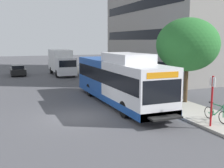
{
  "coord_description": "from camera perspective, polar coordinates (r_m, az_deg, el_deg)",
  "views": [
    {
      "loc": [
        -3.9,
        -15.25,
        4.49
      ],
      "look_at": [
        2.88,
        1.45,
        1.6
      ],
      "focal_mm": 43.78,
      "sensor_mm": 36.0,
      "label": 1
    }
  ],
  "objects": [
    {
      "name": "parked_car_far_lane",
      "position": [
        37.61,
        -19.07,
        2.76
      ],
      "size": [
        1.8,
        4.5,
        1.33
      ],
      "color": "black",
      "rests_on": "ground"
    },
    {
      "name": "transit_bus",
      "position": [
        19.41,
        1.38,
        0.85
      ],
      "size": [
        2.58,
        12.25,
        3.65
      ],
      "color": "white",
      "rests_on": "ground"
    },
    {
      "name": "street_tree_near_stop",
      "position": [
        19.78,
        15.5,
        7.92
      ],
      "size": [
        4.33,
        4.33,
        5.9
      ],
      "color": "#4C3823",
      "rests_on": "sidewalk_curb"
    },
    {
      "name": "bicycle_parked",
      "position": [
        15.96,
        20.85,
        -5.74
      ],
      "size": [
        0.52,
        1.76,
        1.02
      ],
      "color": "black",
      "rests_on": "sidewalk_curb"
    },
    {
      "name": "ground_plane",
      "position": [
        23.99,
        -12.35,
        -1.89
      ],
      "size": [
        120.0,
        120.0,
        0.0
      ],
      "primitive_type": "plane",
      "color": "#4C4C51"
    },
    {
      "name": "sidewalk_curb",
      "position": [
        24.29,
        4.98,
        -1.41
      ],
      "size": [
        3.0,
        56.0,
        0.14
      ],
      "primitive_type": "cube",
      "color": "#A8A399",
      "rests_on": "ground"
    },
    {
      "name": "bus_stop_sign_pole",
      "position": [
        14.68,
        20.14,
        -2.6
      ],
      "size": [
        0.1,
        0.36,
        2.6
      ],
      "color": "red",
      "rests_on": "sidewalk_curb"
    },
    {
      "name": "box_truck_background",
      "position": [
        36.3,
        -10.51,
        4.61
      ],
      "size": [
        2.32,
        7.01,
        3.25
      ],
      "color": "silver",
      "rests_on": "ground"
    }
  ]
}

